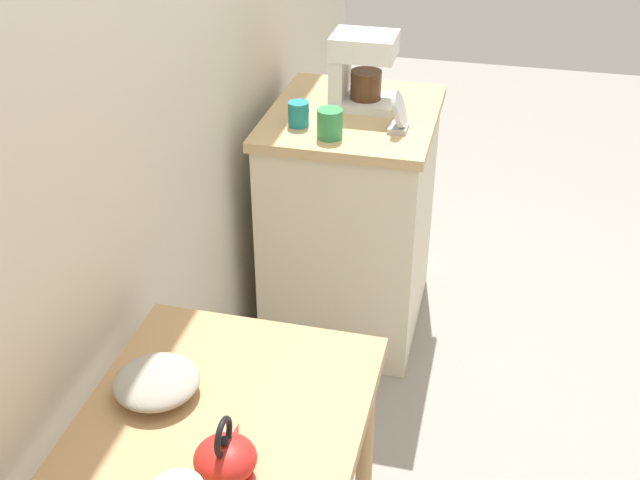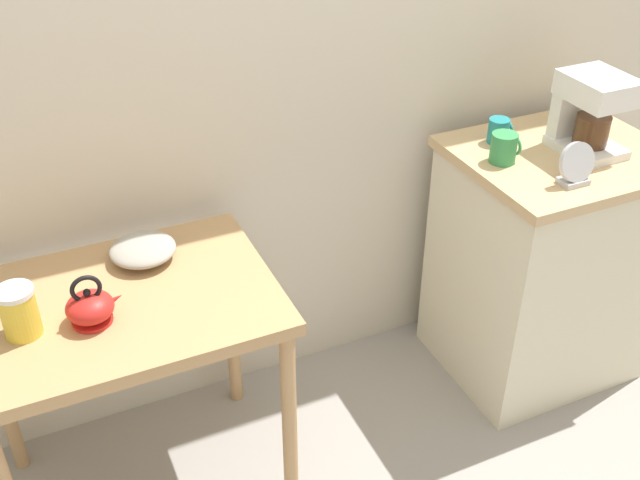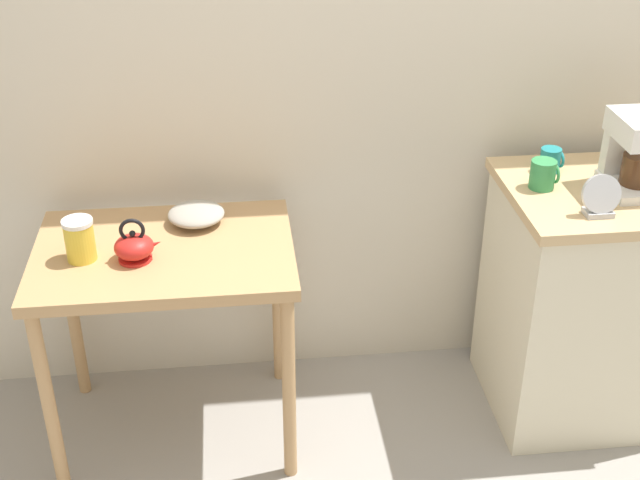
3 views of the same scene
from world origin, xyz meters
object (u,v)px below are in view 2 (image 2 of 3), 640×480
object	(u,v)px
bowl_stoneware	(143,250)
table_clock	(576,166)
mug_tall_green	(504,148)
mug_dark_teal	(499,131)
teakettle	(91,307)
canister_enamel	(19,312)
coffee_maker	(589,109)

from	to	relation	value
bowl_stoneware	table_clock	size ratio (longest dim) A/B	1.42
mug_tall_green	mug_dark_teal	bearing A→B (deg)	60.19
teakettle	table_clock	world-z (taller)	table_clock
mug_tall_green	mug_dark_teal	xyz separation A→B (m)	(0.07, 0.12, -0.01)
canister_enamel	mug_tall_green	world-z (taller)	mug_tall_green
mug_dark_teal	mug_tall_green	bearing A→B (deg)	-119.81
coffee_maker	table_clock	xyz separation A→B (m)	(-0.18, -0.18, -0.08)
canister_enamel	table_clock	world-z (taller)	table_clock
coffee_maker	teakettle	bearing A→B (deg)	-177.54
teakettle	canister_enamel	xyz separation A→B (m)	(-0.17, 0.02, 0.02)
teakettle	mug_dark_teal	xyz separation A→B (m)	(1.41, 0.23, 0.12)
teakettle	table_clock	distance (m)	1.45
mug_tall_green	table_clock	xyz separation A→B (m)	(0.11, -0.21, 0.01)
canister_enamel	mug_tall_green	bearing A→B (deg)	2.94
mug_tall_green	mug_dark_teal	size ratio (longest dim) A/B	1.17
bowl_stoneware	mug_tall_green	distance (m)	1.16
canister_enamel	mug_dark_teal	xyz separation A→B (m)	(1.57, 0.20, 0.10)
mug_dark_teal	table_clock	xyz separation A→B (m)	(0.04, -0.33, 0.02)
mug_dark_teal	table_clock	world-z (taller)	table_clock
teakettle	mug_tall_green	xyz separation A→B (m)	(1.33, 0.10, 0.13)
canister_enamel	mug_dark_teal	world-z (taller)	mug_dark_teal
coffee_maker	mug_tall_green	distance (m)	0.31
teakettle	coffee_maker	xyz separation A→B (m)	(1.63, 0.07, 0.22)
teakettle	canister_enamel	size ratio (longest dim) A/B	1.09
mug_tall_green	table_clock	size ratio (longest dim) A/B	0.72
bowl_stoneware	coffee_maker	xyz separation A→B (m)	(1.44, -0.16, 0.24)
bowl_stoneware	canister_enamel	bearing A→B (deg)	-150.30
coffee_maker	mug_tall_green	xyz separation A→B (m)	(-0.29, 0.03, -0.09)
bowl_stoneware	mug_dark_teal	distance (m)	1.23
coffee_maker	table_clock	size ratio (longest dim) A/B	1.93
mug_tall_green	table_clock	distance (m)	0.24
coffee_maker	mug_dark_teal	distance (m)	0.29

